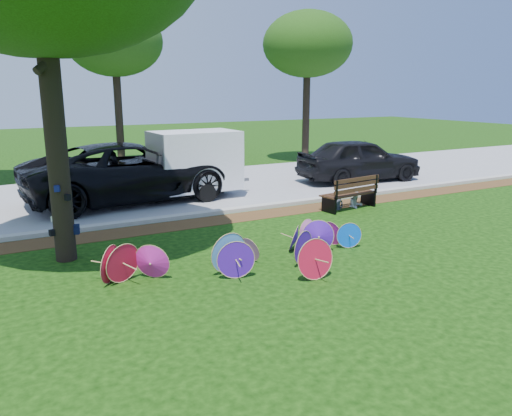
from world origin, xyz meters
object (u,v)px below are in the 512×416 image
Objects in this scene: parasol_pile at (247,250)px; person_right at (356,191)px; black_van at (132,172)px; park_bench at (348,193)px; person_left at (338,192)px; cargo_trailer at (195,160)px; dark_pickup at (359,160)px.

person_right is (5.55, 3.27, 0.15)m from parasol_pile.
black_van is 6.73× the size of person_right.
parasol_pile is 5.79× the size of person_right.
park_bench is at bearing -132.47° from black_van.
person_right is at bearing 0.22° from park_bench.
person_left is (-0.35, 0.05, 0.05)m from park_bench.
cargo_trailer reaches higher than black_van.
dark_pickup is at bearing 38.60° from parasol_pile.
cargo_trailer is 2.51× the size of person_left.
person_left is (5.27, -4.26, -0.41)m from black_van.
parasol_pile is 0.86× the size of black_van.
park_bench is at bearing 142.67° from dark_pickup.
dark_pickup is 4.81m from person_right.
parasol_pile is at bearing 134.37° from dark_pickup.
cargo_trailer is 5.01m from person_left.
parasol_pile is 6.45m from person_right.
black_van reaches higher than person_left.
cargo_trailer is (2.06, -0.47, 0.31)m from black_van.
person_left is at bearing -51.55° from cargo_trailer.
person_left is at bearing 139.52° from dark_pickup.
cargo_trailer is 2.71× the size of person_right.
black_van is at bearing 165.14° from cargo_trailer.
dark_pickup is at bearing 38.98° from park_bench.
dark_pickup is at bearing 33.36° from person_left.
person_right is (0.35, 0.05, 0.01)m from park_bench.
person_right is at bearing -130.50° from black_van.
black_van is (-0.41, 7.53, 0.60)m from parasol_pile.
black_van is at bearing 130.65° from person_left.
person_left is 0.70m from person_right.
park_bench reaches higher than parasol_pile.
park_bench is (-3.46, -3.70, -0.36)m from dark_pickup.
cargo_trailer reaches higher than person_left.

